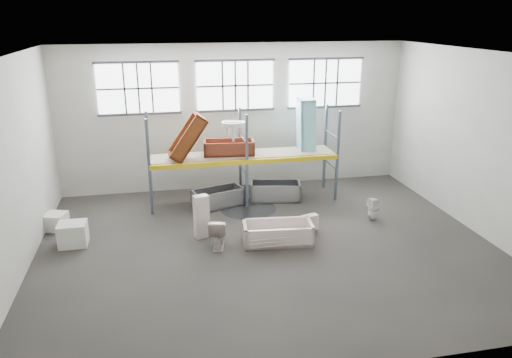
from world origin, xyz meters
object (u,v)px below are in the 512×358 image
object	(u,v)px
bathtub_beige	(278,233)
steel_tub_left	(218,198)
steel_tub_right	(275,191)
blue_tub_upright	(306,125)
toilet_white	(373,209)
rust_tub_flat	(229,147)
toilet_beige	(218,232)
bucket	(251,239)
cistern_tall	(201,217)
carton_near	(73,234)

from	to	relation	value
bathtub_beige	steel_tub_left	size ratio (longest dim) A/B	1.17
steel_tub_right	blue_tub_upright	distance (m)	2.42
toilet_white	blue_tub_upright	size ratio (longest dim) A/B	0.40
steel_tub_left	rust_tub_flat	xyz separation A→B (m)	(0.45, 0.46, 1.53)
bathtub_beige	rust_tub_flat	distance (m)	3.81
toilet_beige	blue_tub_upright	xyz separation A→B (m)	(3.45, 3.49, 1.98)
steel_tub_right	bucket	bearing A→B (deg)	-114.34
toilet_beige	steel_tub_left	world-z (taller)	toilet_beige
toilet_white	cistern_tall	bearing A→B (deg)	-105.84
toilet_beige	steel_tub_left	xyz separation A→B (m)	(0.38, 2.87, -0.12)
steel_tub_left	toilet_beige	bearing A→B (deg)	-97.54
bucket	bathtub_beige	bearing A→B (deg)	6.28
toilet_white	rust_tub_flat	distance (m)	4.92
cistern_tall	toilet_beige	bearing A→B (deg)	-77.11
bathtub_beige	blue_tub_upright	world-z (taller)	blue_tub_upright
bathtub_beige	toilet_beige	bearing A→B (deg)	-176.37
steel_tub_left	bucket	distance (m)	3.06
bathtub_beige	bucket	xyz separation A→B (m)	(-0.75, -0.08, -0.08)
bathtub_beige	toilet_beige	xyz separation A→B (m)	(-1.61, 0.07, 0.14)
steel_tub_left	cistern_tall	bearing A→B (deg)	-108.80
bucket	cistern_tall	bearing A→B (deg)	145.97
cistern_tall	carton_near	xyz separation A→B (m)	(-3.43, 0.21, -0.30)
bucket	carton_near	size ratio (longest dim) A/B	0.53
bathtub_beige	steel_tub_right	world-z (taller)	steel_tub_right
bathtub_beige	bucket	bearing A→B (deg)	-167.62
steel_tub_right	bathtub_beige	bearing A→B (deg)	-102.69
toilet_white	bucket	distance (m)	4.06
blue_tub_upright	carton_near	world-z (taller)	blue_tub_upright
blue_tub_upright	rust_tub_flat	bearing A→B (deg)	-176.54
steel_tub_right	blue_tub_upright	world-z (taller)	blue_tub_upright
bathtub_beige	steel_tub_left	bearing A→B (deg)	118.88
toilet_beige	steel_tub_left	distance (m)	2.89
cistern_tall	bucket	bearing A→B (deg)	-49.45
rust_tub_flat	bucket	xyz separation A→B (m)	(0.04, -3.48, -1.63)
carton_near	toilet_white	bearing A→B (deg)	-0.40
toilet_beige	carton_near	xyz separation A→B (m)	(-3.80, 0.89, -0.10)
cistern_tall	rust_tub_flat	size ratio (longest dim) A/B	0.76
cistern_tall	steel_tub_left	size ratio (longest dim) A/B	0.77
bathtub_beige	carton_near	distance (m)	5.49
toilet_white	steel_tub_right	size ratio (longest dim) A/B	0.43
bathtub_beige	rust_tub_flat	world-z (taller)	rust_tub_flat
blue_tub_upright	bucket	xyz separation A→B (m)	(-2.59, -3.64, -2.20)
carton_near	toilet_beige	bearing A→B (deg)	-13.18
cistern_tall	steel_tub_left	distance (m)	2.33
steel_tub_left	bathtub_beige	bearing A→B (deg)	-67.22
bathtub_beige	blue_tub_upright	size ratio (longest dim) A/B	1.05
carton_near	bathtub_beige	bearing A→B (deg)	-10.05
bathtub_beige	cistern_tall	distance (m)	2.14
carton_near	rust_tub_flat	bearing A→B (deg)	27.82
blue_tub_upright	bucket	bearing A→B (deg)	-125.41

